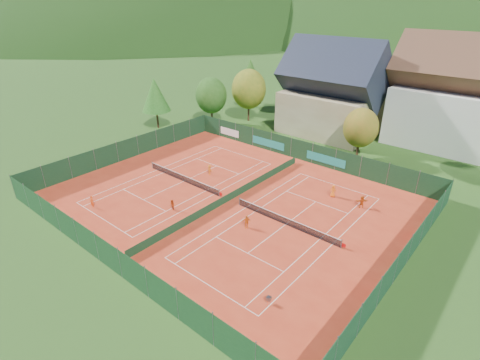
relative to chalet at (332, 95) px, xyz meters
name	(u,v)px	position (x,y,z in m)	size (l,w,h in m)	color
ground	(229,201)	(3.00, -30.00, -6.64)	(600.00, 600.00, 0.00)	#234916
clay_pad	(229,201)	(3.00, -30.00, -6.62)	(40.00, 32.00, 0.01)	#B7321B
court_markings_left	(184,181)	(-5.00, -30.00, -6.61)	(11.03, 23.83, 0.00)	white
court_markings_right	(285,225)	(11.00, -30.00, -6.61)	(11.03, 23.83, 0.00)	white
tennis_net_left	(184,178)	(-4.85, -30.00, -6.12)	(13.30, 0.10, 1.02)	#59595B
tennis_net_right	(287,221)	(11.15, -30.00, -6.12)	(13.30, 0.10, 1.02)	#59595B
court_divider	(229,197)	(3.00, -30.00, -6.12)	(0.03, 28.80, 1.00)	#13361D
fence_north	(299,150)	(2.54, -14.01, -5.16)	(40.00, 0.10, 3.00)	#12331A
fence_south	(108,255)	(3.00, -46.00, -5.12)	(40.00, 0.04, 3.00)	#163C1D
fence_west	(128,149)	(-17.00, -30.00, -5.12)	(0.04, 32.00, 3.00)	#12331C
fence_east	(403,259)	(23.00, -29.95, -5.14)	(0.09, 32.00, 3.00)	#143821
chalet	(332,95)	(0.00, 0.00, 0.00)	(16.20, 12.00, 16.00)	#C1B088
hotel_block_a	(465,102)	(19.00, 6.00, 0.76)	(21.60, 11.00, 17.25)	silver
tree_west_front	(211,95)	(-19.00, -10.00, -1.23)	(5.72, 5.72, 8.69)	#482F19
tree_west_mid	(249,89)	(-15.00, -4.00, -0.56)	(6.44, 6.44, 9.78)	#482B19
tree_west_back	(250,75)	(-21.00, 4.00, 0.11)	(5.60, 5.60, 10.00)	#432E18
tree_center	(361,128)	(9.00, -8.00, -1.91)	(5.01, 5.01, 7.60)	#442A18
tree_west_side	(155,95)	(-25.00, -18.00, -0.56)	(5.04, 5.04, 9.00)	#462B19
ball_hopper	(269,298)	(16.31, -40.34, -6.07)	(0.34, 0.34, 0.80)	slate
loose_ball_0	(154,188)	(-6.36, -33.79, -6.59)	(0.07, 0.07, 0.07)	#CCD833
loose_ball_1	(183,257)	(6.75, -40.77, -6.59)	(0.07, 0.07, 0.07)	#CCD833
loose_ball_2	(272,187)	(4.93, -23.90, -6.59)	(0.07, 0.07, 0.07)	#CCD833
loose_ball_3	(257,173)	(0.88, -21.88, -6.59)	(0.07, 0.07, 0.07)	#CCD833
player_left_near	(92,202)	(-8.00, -41.24, -5.89)	(0.54, 0.35, 1.47)	#FF5316
player_left_mid	(172,205)	(-0.52, -35.74, -5.97)	(0.64, 0.50, 1.31)	#CB3F12
player_left_far	(210,170)	(-3.82, -26.25, -5.92)	(0.91, 0.53, 1.42)	orange
player_right_near	(246,222)	(8.18, -33.12, -5.87)	(0.88, 0.37, 1.50)	orange
player_right_far_a	(333,191)	(11.92, -21.20, -5.84)	(0.77, 0.50, 1.57)	orange
player_right_far_b	(362,202)	(15.65, -21.41, -5.87)	(1.40, 0.45, 1.51)	#CB4F12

